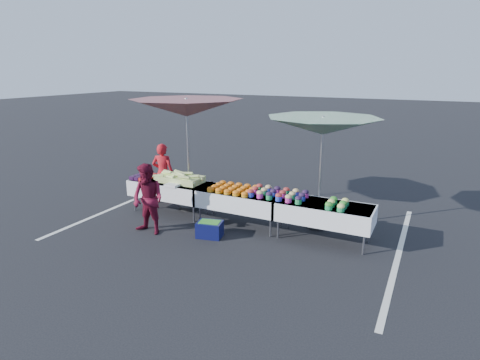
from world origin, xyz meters
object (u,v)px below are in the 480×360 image
at_px(table_left, 170,188).
at_px(table_right, 324,212).
at_px(customer, 148,199).
at_px(storage_bin, 210,229).
at_px(vendor, 163,173).
at_px(umbrella_left, 187,109).
at_px(umbrella_right, 323,127).
at_px(table_center, 240,199).

height_order(table_left, table_right, same).
relative_size(customer, storage_bin, 2.59).
relative_size(vendor, storage_bin, 2.67).
bearing_deg(storage_bin, umbrella_left, 123.58).
relative_size(table_right, vendor, 1.25).
height_order(customer, umbrella_left, umbrella_left).
bearing_deg(customer, table_left, 109.19).
distance_m(vendor, customer, 1.99).
height_order(umbrella_left, umbrella_right, umbrella_left).
xyz_separation_m(table_left, storage_bin, (1.54, -0.83, -0.42)).
height_order(table_center, vendor, vendor).
bearing_deg(table_right, umbrella_left, 173.16).
bearing_deg(umbrella_left, umbrella_right, 4.47).
bearing_deg(table_right, vendor, 172.54).
xyz_separation_m(table_left, customer, (0.35, -1.20, 0.14)).
bearing_deg(storage_bin, customer, -175.06).
height_order(table_right, customer, customer).
bearing_deg(table_center, customer, -140.39).
distance_m(customer, storage_bin, 1.37).
bearing_deg(vendor, table_left, 121.47).
bearing_deg(table_right, storage_bin, -158.08).
bearing_deg(vendor, customer, 102.35).
bearing_deg(umbrella_left, customer, -87.09).
distance_m(table_right, customer, 3.47).
relative_size(customer, umbrella_right, 0.60).
distance_m(table_left, umbrella_left, 1.85).
xyz_separation_m(customer, storage_bin, (1.19, 0.37, -0.55)).
bearing_deg(umbrella_left, table_left, -123.47).
bearing_deg(storage_bin, table_right, 9.47).
bearing_deg(table_left, customer, -73.96).
bearing_deg(vendor, table_center, 151.12).
relative_size(table_center, umbrella_left, 0.61).
bearing_deg(table_center, umbrella_left, 165.40).
distance_m(table_left, table_center, 1.80).
distance_m(table_left, vendor, 0.83).
bearing_deg(customer, umbrella_left, 96.07).
bearing_deg(umbrella_right, customer, -148.22).
relative_size(table_center, customer, 1.29).
bearing_deg(table_center, umbrella_right, 22.81).
height_order(table_center, storage_bin, table_center).
xyz_separation_m(table_right, storage_bin, (-2.06, -0.83, -0.42)).
bearing_deg(storage_bin, table_center, 60.09).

